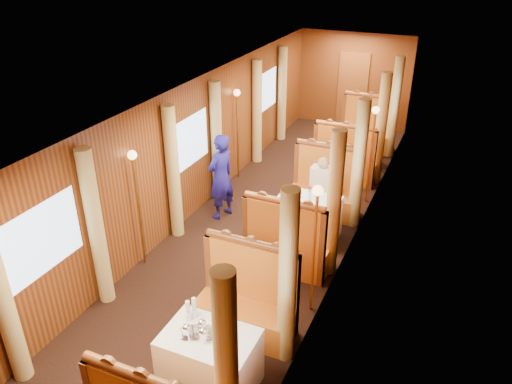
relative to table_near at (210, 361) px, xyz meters
The scene contains 47 objects.
floor 3.60m from the table_near, 102.09° to the left, with size 3.00×12.00×0.01m, color black, non-canonical shape.
ceiling 4.16m from the table_near, 102.09° to the left, with size 3.00×12.00×0.01m, color silver, non-canonical shape.
wall_far 9.57m from the table_near, 94.51° to the left, with size 3.00×2.50×0.01m, color brown, non-canonical shape.
wall_left 4.25m from the table_near, 122.74° to the left, with size 12.00×2.50×0.01m, color brown, non-canonical shape.
wall_right 3.68m from the table_near, 77.91° to the left, with size 12.00×2.50×0.01m, color brown, non-canonical shape.
doorway_far 9.52m from the table_near, 94.53° to the left, with size 0.80×0.04×2.00m, color brown.
table_near is the anchor object (origin of this frame).
banquette_near_aft 1.02m from the table_near, 90.00° to the left, with size 1.30×0.55×1.34m.
table_mid 3.50m from the table_near, 90.00° to the left, with size 1.05×0.72×0.75m, color white.
banquette_mid_fwd 2.49m from the table_near, 90.00° to the left, with size 1.30×0.55×1.34m.
banquette_mid_aft 4.51m from the table_near, 90.00° to the left, with size 1.30×0.55×1.34m.
table_far 7.00m from the table_near, 90.00° to the left, with size 1.05×0.72×0.75m, color white.
banquette_far_fwd 5.99m from the table_near, 90.00° to the left, with size 1.30×0.55×1.34m.
banquette_far_aft 8.01m from the table_near, 90.00° to the left, with size 1.30×0.55×1.34m.
tea_tray 0.40m from the table_near, behind, with size 0.34×0.26×0.01m, color silver.
teapot_left 0.50m from the table_near, 155.14° to the right, with size 0.16×0.12×0.13m, color silver, non-canonical shape.
teapot_right 0.45m from the table_near, 101.00° to the right, with size 0.17×0.13×0.14m, color silver, non-canonical shape.
teapot_back 0.45m from the table_near, 160.01° to the left, with size 0.16×0.12×0.13m, color silver, non-canonical shape.
fruit_plate 0.51m from the table_near, 25.46° to the right, with size 0.23×0.23×0.05m.
cup_inboard 0.61m from the table_near, 156.72° to the left, with size 0.08×0.08×0.26m.
cup_outboard 0.61m from the table_near, 143.87° to the left, with size 0.08×0.08×0.26m.
rose_vase_mid 3.55m from the table_near, 89.79° to the left, with size 0.06×0.06×0.36m.
rose_vase_far 7.02m from the table_near, 90.08° to the left, with size 0.06×0.06×0.36m.
window_left_near 2.48m from the table_near, behind, with size 1.20×0.90×0.01m, color #97ADCD, non-canonical shape.
curtain_left_near_a 2.41m from the table_near, 159.89° to the right, with size 0.22×0.22×2.35m, color tan.
curtain_left_near_b 2.41m from the table_near, 159.89° to the left, with size 0.22×0.22×2.35m, color tan.
window_right_near 1.30m from the table_near, ahead, with size 1.20×0.90×0.01m, color #97ADCD, non-canonical shape.
curtain_right_near_a 1.28m from the table_near, 51.07° to the right, with size 0.22×0.22×2.35m, color tan.
curtain_right_near_b 1.28m from the table_near, 51.07° to the left, with size 0.22×0.22×2.35m, color tan.
window_left_mid 4.29m from the table_near, 122.56° to the left, with size 1.20×0.90×0.01m, color #97ADCD, non-canonical shape.
curtain_left_mid_a 3.55m from the table_near, 128.06° to the left, with size 0.22×0.22×2.35m, color tan.
curtain_left_mid_b 4.85m from the table_near, 116.46° to the left, with size 0.22×0.22×2.35m, color tan.
window_right_mid 3.73m from the table_near, 78.14° to the left, with size 1.20×0.90×0.01m, color #97ADCD, non-canonical shape.
curtain_right_mid_a 2.90m from the table_near, 76.96° to the left, with size 0.22×0.22×2.35m, color tan.
curtain_right_mid_b 4.40m from the table_near, 81.63° to the left, with size 0.22×0.22×2.35m, color tan.
window_left_far 7.43m from the table_near, 107.71° to the left, with size 1.20×0.90×0.01m, color #97ADCD, non-canonical shape.
curtain_left_far_a 6.62m from the table_near, 108.90° to the left, with size 0.22×0.22×2.35m, color tan.
curtain_left_far_b 8.11m from the table_near, 105.31° to the left, with size 0.22×0.22×2.35m, color tan.
window_right_far 7.12m from the table_near, 84.01° to the left, with size 1.20×0.90×0.01m, color #97ADCD, non-canonical shape.
curtain_right_far_a 6.30m from the table_near, 84.22° to the left, with size 0.22×0.22×2.35m, color tan.
curtain_right_far_b 7.85m from the table_near, 85.37° to the left, with size 0.22×0.22×2.35m, color tan.
sconce_left_fore 2.95m from the table_near, 140.86° to the left, with size 0.14×0.14×1.95m.
sconce_right_fore 2.12m from the table_near, 69.62° to the left, with size 0.14×0.14×1.95m.
sconce_left_aft 5.76m from the table_near, 112.27° to the left, with size 0.14×0.14×1.95m.
sconce_right_aft 5.39m from the table_near, 82.94° to the left, with size 0.14×0.14×1.95m.
steward 3.99m from the table_near, 115.28° to the left, with size 0.59×0.39×1.62m, color navy.
passenger 4.26m from the table_near, 90.00° to the left, with size 0.40×0.44×0.76m.
Camera 1 is at (2.91, -7.11, 4.71)m, focal length 35.00 mm.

